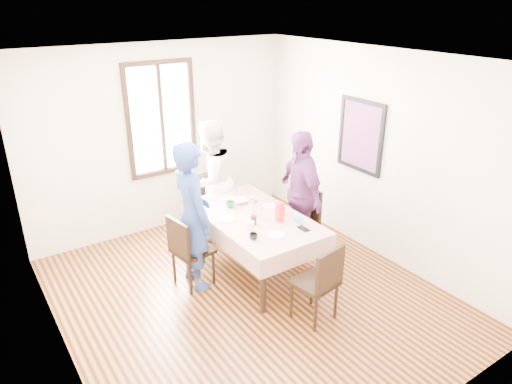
# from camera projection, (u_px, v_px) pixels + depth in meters

# --- Properties ---
(ground) EXTENTS (4.50, 4.50, 0.00)m
(ground) POSITION_uv_depth(u_px,v_px,m) (248.00, 295.00, 5.52)
(ground) COLOR black
(ground) RESTS_ON ground
(back_wall) EXTENTS (4.00, 0.00, 4.00)m
(back_wall) POSITION_uv_depth(u_px,v_px,m) (162.00, 139.00, 6.71)
(back_wall) COLOR beige
(back_wall) RESTS_ON ground
(right_wall) EXTENTS (0.00, 4.50, 4.50)m
(right_wall) POSITION_uv_depth(u_px,v_px,m) (378.00, 156.00, 6.02)
(right_wall) COLOR beige
(right_wall) RESTS_ON ground
(window_frame) EXTENTS (1.02, 0.06, 1.62)m
(window_frame) POSITION_uv_depth(u_px,v_px,m) (161.00, 119.00, 6.58)
(window_frame) COLOR black
(window_frame) RESTS_ON back_wall
(window_pane) EXTENTS (0.90, 0.02, 1.50)m
(window_pane) POSITION_uv_depth(u_px,v_px,m) (161.00, 119.00, 6.59)
(window_pane) COLOR white
(window_pane) RESTS_ON back_wall
(art_poster) EXTENTS (0.04, 0.76, 0.96)m
(art_poster) POSITION_uv_depth(u_px,v_px,m) (361.00, 136.00, 6.16)
(art_poster) COLOR red
(art_poster) RESTS_ON right_wall
(dining_table) EXTENTS (0.93, 1.69, 0.75)m
(dining_table) POSITION_uv_depth(u_px,v_px,m) (254.00, 244.00, 5.89)
(dining_table) COLOR black
(dining_table) RESTS_ON ground
(tablecloth) EXTENTS (1.05, 1.81, 0.01)m
(tablecloth) POSITION_uv_depth(u_px,v_px,m) (254.00, 216.00, 5.74)
(tablecloth) COLOR #590800
(tablecloth) RESTS_ON dining_table
(chair_left) EXTENTS (0.48, 0.48, 0.91)m
(chair_left) POSITION_uv_depth(u_px,v_px,m) (193.00, 250.00, 5.58)
(chair_left) COLOR black
(chair_left) RESTS_ON ground
(chair_right) EXTENTS (0.46, 0.46, 0.91)m
(chair_right) POSITION_uv_depth(u_px,v_px,m) (299.00, 221.00, 6.29)
(chair_right) COLOR black
(chair_right) RESTS_ON ground
(chair_far) EXTENTS (0.42, 0.42, 0.91)m
(chair_far) POSITION_uv_depth(u_px,v_px,m) (209.00, 206.00, 6.75)
(chair_far) COLOR black
(chair_far) RESTS_ON ground
(chair_near) EXTENTS (0.48, 0.48, 0.91)m
(chair_near) POSITION_uv_depth(u_px,v_px,m) (315.00, 282.00, 4.97)
(chair_near) COLOR black
(chair_near) RESTS_ON ground
(person_left) EXTENTS (0.46, 0.68, 1.81)m
(person_left) POSITION_uv_depth(u_px,v_px,m) (192.00, 216.00, 5.42)
(person_left) COLOR navy
(person_left) RESTS_ON ground
(person_far) EXTENTS (1.01, 0.90, 1.72)m
(person_far) POSITION_uv_depth(u_px,v_px,m) (209.00, 180.00, 6.57)
(person_far) COLOR white
(person_far) RESTS_ON ground
(person_right) EXTENTS (0.62, 1.07, 1.71)m
(person_right) POSITION_uv_depth(u_px,v_px,m) (299.00, 194.00, 6.13)
(person_right) COLOR #682E68
(person_right) RESTS_ON ground
(mug_black) EXTENTS (0.11, 0.11, 0.07)m
(mug_black) POSITION_uv_depth(u_px,v_px,m) (253.00, 236.00, 5.18)
(mug_black) COLOR black
(mug_black) RESTS_ON tablecloth
(mug_flag) EXTENTS (0.13, 0.13, 0.09)m
(mug_flag) POSITION_uv_depth(u_px,v_px,m) (282.00, 211.00, 5.78)
(mug_flag) COLOR red
(mug_flag) RESTS_ON tablecloth
(mug_green) EXTENTS (0.13, 0.13, 0.08)m
(mug_green) POSITION_uv_depth(u_px,v_px,m) (230.00, 204.00, 5.96)
(mug_green) COLOR #0C7226
(mug_green) RESTS_ON tablecloth
(serving_bowl) EXTENTS (0.24, 0.24, 0.05)m
(serving_bowl) POSITION_uv_depth(u_px,v_px,m) (240.00, 201.00, 6.09)
(serving_bowl) COLOR white
(serving_bowl) RESTS_ON tablecloth
(juice_carton) EXTENTS (0.08, 0.08, 0.24)m
(juice_carton) POSITION_uv_depth(u_px,v_px,m) (280.00, 212.00, 5.56)
(juice_carton) COLOR red
(juice_carton) RESTS_ON tablecloth
(butter_tub) EXTENTS (0.12, 0.12, 0.06)m
(butter_tub) POSITION_uv_depth(u_px,v_px,m) (298.00, 222.00, 5.52)
(butter_tub) COLOR white
(butter_tub) RESTS_ON tablecloth
(jam_jar) EXTENTS (0.07, 0.07, 0.10)m
(jam_jar) POSITION_uv_depth(u_px,v_px,m) (254.00, 220.00, 5.52)
(jam_jar) COLOR black
(jam_jar) RESTS_ON tablecloth
(drinking_glass) EXTENTS (0.08, 0.08, 0.11)m
(drinking_glass) POSITION_uv_depth(u_px,v_px,m) (251.00, 226.00, 5.37)
(drinking_glass) COLOR silver
(drinking_glass) RESTS_ON tablecloth
(smartphone) EXTENTS (0.08, 0.16, 0.01)m
(smartphone) POSITION_uv_depth(u_px,v_px,m) (304.00, 229.00, 5.41)
(smartphone) COLOR black
(smartphone) RESTS_ON tablecloth
(flower_vase) EXTENTS (0.07, 0.07, 0.14)m
(flower_vase) POSITION_uv_depth(u_px,v_px,m) (254.00, 210.00, 5.72)
(flower_vase) COLOR silver
(flower_vase) RESTS_ON tablecloth
(plate_left) EXTENTS (0.20, 0.20, 0.01)m
(plate_left) POSITION_uv_depth(u_px,v_px,m) (226.00, 219.00, 5.64)
(plate_left) COLOR white
(plate_left) RESTS_ON tablecloth
(plate_right) EXTENTS (0.20, 0.20, 0.01)m
(plate_right) POSITION_uv_depth(u_px,v_px,m) (270.00, 206.00, 5.99)
(plate_right) COLOR white
(plate_right) RESTS_ON tablecloth
(plate_far) EXTENTS (0.20, 0.20, 0.01)m
(plate_far) POSITION_uv_depth(u_px,v_px,m) (228.00, 198.00, 6.23)
(plate_far) COLOR white
(plate_far) RESTS_ON tablecloth
(plate_near) EXTENTS (0.20, 0.20, 0.01)m
(plate_near) POSITION_uv_depth(u_px,v_px,m) (276.00, 235.00, 5.27)
(plate_near) COLOR white
(plate_near) RESTS_ON tablecloth
(butter_lid) EXTENTS (0.12, 0.12, 0.01)m
(butter_lid) POSITION_uv_depth(u_px,v_px,m) (298.00, 219.00, 5.51)
(butter_lid) COLOR blue
(butter_lid) RESTS_ON butter_tub
(flower_bunch) EXTENTS (0.09, 0.09, 0.10)m
(flower_bunch) POSITION_uv_depth(u_px,v_px,m) (254.00, 201.00, 5.68)
(flower_bunch) COLOR yellow
(flower_bunch) RESTS_ON flower_vase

